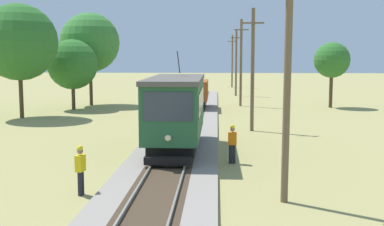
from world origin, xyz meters
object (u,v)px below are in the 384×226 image
(freight_car, at_px, (194,92))
(tree_horizon, at_px, (19,42))
(utility_pole_far, at_px, (241,62))
(utility_pole_mid, at_px, (253,69))
(red_tram, at_px, (176,110))
(utility_pole_distant, at_px, (236,62))
(utility_pole_horizon, at_px, (232,61))
(tree_left_far, at_px, (90,43))
(track_worker, at_px, (80,168))
(tree_right_far, at_px, (332,60))
(second_worker, at_px, (232,142))
(tree_left_near, at_px, (72,64))
(utility_pole_near_tram, at_px, (287,81))

(freight_car, relative_size, tree_horizon, 0.59)
(utility_pole_far, bearing_deg, utility_pole_mid, -90.00)
(red_tram, height_order, utility_pole_distant, utility_pole_distant)
(utility_pole_horizon, bearing_deg, utility_pole_mid, -90.00)
(utility_pole_horizon, xyz_separation_m, tree_left_far, (-14.66, -26.91, 2.06))
(utility_pole_distant, height_order, track_worker, utility_pole_distant)
(tree_left_far, bearing_deg, tree_right_far, -2.23)
(second_worker, height_order, tree_left_far, tree_left_far)
(second_worker, bearing_deg, tree_horizon, -127.56)
(freight_car, distance_m, utility_pole_far, 6.04)
(tree_left_near, xyz_separation_m, tree_left_far, (0.59, 3.89, 2.05))
(track_worker, bearing_deg, utility_pole_near_tram, 7.39)
(red_tram, distance_m, utility_pole_near_tram, 9.37)
(tree_horizon, bearing_deg, utility_pole_horizon, 64.43)
(freight_car, relative_size, second_worker, 2.91)
(track_worker, xyz_separation_m, tree_right_far, (15.45, 29.16, 3.45))
(tree_left_far, xyz_separation_m, tree_right_far, (23.06, -0.90, -1.69))
(second_worker, bearing_deg, utility_pole_horizon, -176.23)
(red_tram, bearing_deg, utility_pole_near_tram, -61.92)
(tree_left_near, relative_size, tree_right_far, 1.03)
(utility_pole_near_tram, height_order, tree_left_near, utility_pole_near_tram)
(red_tram, distance_m, tree_right_far, 25.13)
(tree_horizon, bearing_deg, red_tram, -43.65)
(red_tram, bearing_deg, track_worker, -109.70)
(red_tram, xyz_separation_m, tree_right_far, (12.73, 21.56, 2.24))
(utility_pole_mid, bearing_deg, red_tram, -120.74)
(tree_horizon, bearing_deg, tree_left_far, 73.45)
(utility_pole_far, bearing_deg, second_worker, -93.62)
(utility_pole_distant, xyz_separation_m, tree_left_near, (-15.25, -15.65, 0.02))
(red_tram, height_order, tree_left_far, tree_left_far)
(tree_left_near, bearing_deg, tree_left_far, 81.41)
(tree_left_near, relative_size, tree_left_far, 0.70)
(utility_pole_far, height_order, utility_pole_distant, utility_pole_far)
(utility_pole_distant, relative_size, utility_pole_horizon, 1.00)
(utility_pole_far, xyz_separation_m, tree_left_near, (-15.25, -3.89, -0.18))
(freight_car, relative_size, utility_pole_horizon, 0.66)
(freight_car, distance_m, track_worker, 26.96)
(utility_pole_distant, bearing_deg, tree_left_near, -134.25)
(utility_pole_horizon, bearing_deg, utility_pole_far, -90.00)
(utility_pole_near_tram, bearing_deg, tree_right_far, 74.18)
(utility_pole_horizon, relative_size, tree_right_far, 1.30)
(freight_car, bearing_deg, utility_pole_distant, 73.91)
(utility_pole_near_tram, relative_size, tree_horizon, 0.90)
(utility_pole_near_tram, bearing_deg, utility_pole_horizon, 90.00)
(second_worker, bearing_deg, tree_right_far, 162.85)
(freight_car, bearing_deg, utility_pole_mid, -70.09)
(tree_right_far, bearing_deg, freight_car, -169.56)
(utility_pole_near_tram, height_order, tree_left_far, tree_left_far)
(tree_left_far, height_order, tree_horizon, tree_left_far)
(tree_horizon, bearing_deg, utility_pole_near_tram, -49.73)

